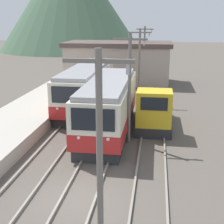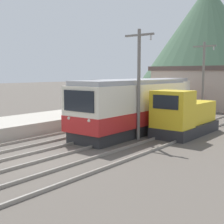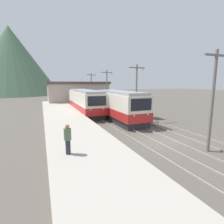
% 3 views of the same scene
% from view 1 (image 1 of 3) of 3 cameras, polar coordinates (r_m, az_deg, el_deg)
% --- Properties ---
extents(ground_plane, '(200.00, 200.00, 0.00)m').
position_cam_1_polar(ground_plane, '(14.03, -6.83, -15.33)').
color(ground_plane, '#564F47').
extents(track_left, '(1.54, 60.00, 0.14)m').
position_cam_1_polar(track_left, '(14.82, -16.89, -13.80)').
color(track_left, gray).
rests_on(track_left, ground).
extents(track_center, '(1.54, 60.00, 0.14)m').
position_cam_1_polar(track_center, '(13.94, -6.01, -15.17)').
color(track_center, gray).
rests_on(track_center, ground).
extents(track_right, '(1.54, 60.00, 0.14)m').
position_cam_1_polar(track_right, '(13.60, 6.85, -16.10)').
color(track_right, gray).
rests_on(track_right, ground).
extents(commuter_train_left, '(2.84, 12.23, 3.57)m').
position_cam_1_polar(commuter_train_left, '(27.10, -4.51, 4.32)').
color(commuter_train_left, '#28282B').
rests_on(commuter_train_left, ground).
extents(commuter_train_center, '(2.84, 10.60, 3.62)m').
position_cam_1_polar(commuter_train_center, '(20.86, -0.58, 0.71)').
color(commuter_train_center, '#28282B').
rests_on(commuter_train_center, ground).
extents(shunting_locomotive, '(2.40, 5.79, 3.00)m').
position_cam_1_polar(shunting_locomotive, '(22.27, 7.69, 0.30)').
color(shunting_locomotive, '#28282B').
rests_on(shunting_locomotive, ground).
extents(catenary_mast_near, '(2.00, 0.20, 6.65)m').
position_cam_1_polar(catenary_mast_near, '(9.31, -2.23, -7.15)').
color(catenary_mast_near, slate).
rests_on(catenary_mast_near, ground).
extents(catenary_mast_mid, '(2.00, 0.20, 6.65)m').
position_cam_1_polar(catenary_mast_mid, '(18.67, 3.24, 4.97)').
color(catenary_mast_mid, slate).
rests_on(catenary_mast_mid, ground).
extents(catenary_mast_far, '(2.00, 0.20, 6.65)m').
position_cam_1_polar(catenary_mast_far, '(28.36, 5.03, 8.91)').
color(catenary_mast_far, slate).
rests_on(catenary_mast_far, ground).
extents(catenary_mast_distant, '(2.00, 0.20, 6.65)m').
position_cam_1_polar(catenary_mast_distant, '(38.13, 5.93, 10.84)').
color(catenary_mast_distant, slate).
rests_on(catenary_mast_distant, ground).
extents(station_building, '(12.60, 6.30, 4.84)m').
position_cam_1_polar(station_building, '(38.08, 1.15, 9.10)').
color(station_building, '#AD9E8E').
rests_on(station_building, ground).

